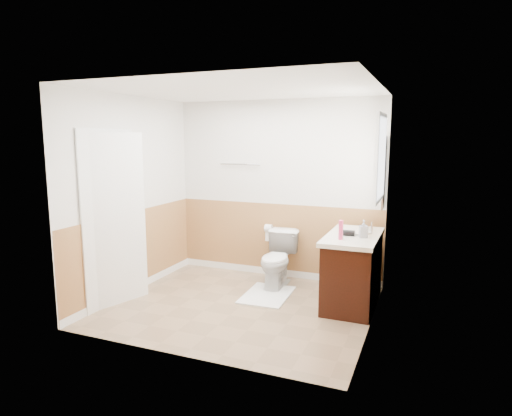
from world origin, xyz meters
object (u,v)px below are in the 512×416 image
at_px(lotion_bottle, 341,230).
at_px(soap_dispenser, 364,229).
at_px(toilet, 278,260).
at_px(bath_mat, 267,295).
at_px(vanity_cabinet, 353,272).

bearing_deg(lotion_bottle, soap_dispenser, 42.75).
height_order(toilet, bath_mat, toilet).
height_order(toilet, soap_dispenser, soap_dispenser).
relative_size(bath_mat, soap_dispenser, 3.97).
xyz_separation_m(lotion_bottle, soap_dispenser, (0.22, 0.20, -0.01)).
distance_m(bath_mat, soap_dispenser, 1.49).
height_order(toilet, vanity_cabinet, vanity_cabinet).
bearing_deg(soap_dispenser, bath_mat, -178.76).
bearing_deg(lotion_bottle, bath_mat, 169.26).
xyz_separation_m(toilet, soap_dispenser, (1.16, -0.37, 0.58)).
bearing_deg(vanity_cabinet, bath_mat, -173.21).
distance_m(bath_mat, lotion_bottle, 1.35).
relative_size(lotion_bottle, soap_dispenser, 1.09).
distance_m(bath_mat, vanity_cabinet, 1.12).
height_order(bath_mat, vanity_cabinet, vanity_cabinet).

